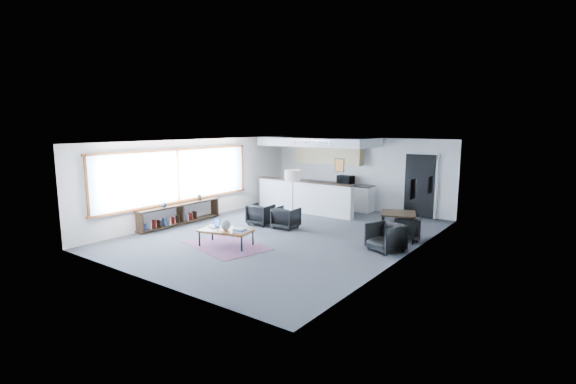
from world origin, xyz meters
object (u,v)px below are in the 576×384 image
Objects in this scene: armchair_left at (261,213)px; dining_table at (398,215)px; book_stack at (240,230)px; armchair_right at (286,217)px; dining_chair_far at (408,229)px; coffee_table at (226,231)px; floor_lamp at (293,177)px; ceramic_pot at (226,225)px; microwave at (345,179)px; dining_chair_near at (386,238)px; laptop at (216,225)px.

dining_table is (4.07, 0.85, 0.32)m from armchair_left.
book_stack is 0.31× the size of dining_table.
armchair_right is 1.19× the size of dining_chair_far.
floor_lamp is (0.03, 2.87, 1.08)m from coffee_table.
armchair_left is (-0.81, 2.34, -0.20)m from ceramic_pot.
microwave is (-3.35, 2.65, 0.82)m from dining_chair_far.
microwave is at bearing -94.18° from armchair_right.
floor_lamp is (0.81, 0.57, 1.12)m from armchair_left.
dining_chair_near is at bearing -82.38° from dining_table.
armchair_right is 0.41× the size of floor_lamp.
book_stack is at bearing -81.43° from floor_lamp.
dining_chair_far is (3.90, 3.31, -0.20)m from laptop.
book_stack is 4.23m from dining_table.
laptop is 0.32× the size of dining_table.
microwave is (0.12, 6.04, 0.57)m from ceramic_pot.
book_stack is 6.03m from microwave.
laptop is at bearing 170.17° from ceramic_pot.
floor_lamp is 2.64× the size of dining_chair_near.
armchair_left reaches higher than ceramic_pot.
laptop reaches higher than dining_chair_far.
floor_lamp is at bearing -89.55° from microwave.
microwave is at bearing 137.85° from dining_table.
laptop is 2.30m from armchair_left.
ceramic_pot is 0.45× the size of microwave.
floor_lamp is at bearing -171.81° from dining_chair_near.
floor_lamp is at bearing -151.13° from armchair_left.
armchair_left is 0.41× the size of floor_lamp.
armchair_left is at bearing 94.52° from coffee_table.
coffee_table is 0.42m from laptop.
ceramic_pot is at bearing 83.57° from armchair_right.
coffee_table is 4.10× the size of book_stack.
ceramic_pot reaches higher than dining_chair_near.
coffee_table is 3.98m from dining_chair_near.
ceramic_pot is 0.39× the size of dining_chair_near.
dining_table is at bearing 29.53° from coffee_table.
laptop is 0.21× the size of floor_lamp.
microwave reaches higher than dining_chair_far.
book_stack is at bearing 20.58° from laptop.
laptop is 2.41m from armchair_right.
armchair_right is 3.27m from dining_table.
floor_lamp reaches higher than dining_table.
dining_chair_near is at bearing -14.45° from floor_lamp.
armchair_left is (-1.24, 2.28, -0.12)m from book_stack.
armchair_left is at bearing 1.22° from armchair_right.
dining_chair_near reaches higher than book_stack.
armchair_left is 1.01× the size of armchair_right.
dining_table is (3.26, 3.19, 0.12)m from ceramic_pot.
dining_table is 1.76× the size of dining_chair_near.
floor_lamp is 2.89× the size of dining_chair_far.
laptop is 0.62× the size of dining_chair_far.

